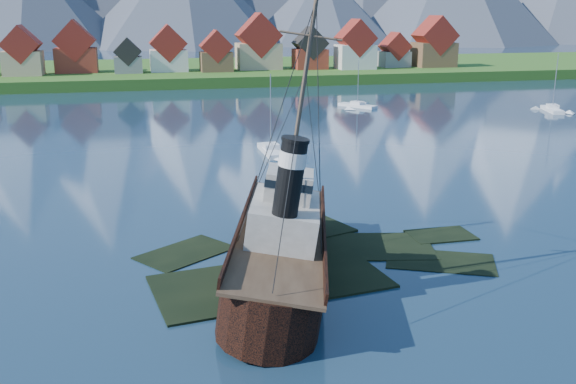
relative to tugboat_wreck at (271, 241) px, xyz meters
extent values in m
plane|color=#162C3F|center=(2.61, 0.39, -2.86)|extent=(1400.00, 1400.00, 0.00)
cube|color=black|center=(-0.39, -1.61, -3.18)|extent=(19.08, 11.42, 1.00)
cube|color=black|center=(8.61, 4.39, -3.24)|extent=(15.15, 9.76, 1.00)
cube|color=black|center=(4.61, 9.39, -3.14)|extent=(11.45, 9.06, 1.00)
cube|color=black|center=(14.61, -0.61, -3.28)|extent=(10.27, 8.34, 1.00)
cube|color=black|center=(-6.39, 6.39, -3.26)|extent=(9.42, 8.68, 1.00)
cube|color=black|center=(17.61, 5.39, -3.21)|extent=(6.00, 4.00, 1.00)
cube|color=#274F16|center=(2.61, 170.39, -2.86)|extent=(600.00, 80.00, 3.20)
cube|color=#3F3D38|center=(2.61, 132.39, -2.86)|extent=(600.00, 2.50, 2.00)
cube|color=tan|center=(-40.39, 150.39, 3.54)|extent=(10.50, 9.00, 6.80)
cube|color=maroon|center=(-40.39, 150.39, 8.83)|extent=(10.69, 9.18, 10.69)
cube|color=maroon|center=(-26.39, 156.39, 3.74)|extent=(12.00, 8.50, 7.20)
cube|color=maroon|center=(-26.39, 156.39, 9.50)|extent=(12.22, 8.67, 12.22)
cube|color=slate|center=(-11.39, 151.39, 2.54)|extent=(8.00, 7.00, 4.80)
cube|color=black|center=(-11.39, 151.39, 6.38)|extent=(8.15, 7.14, 8.15)
cube|color=beige|center=(0.61, 154.39, 3.34)|extent=(11.00, 9.50, 6.40)
cube|color=maroon|center=(0.61, 154.39, 8.52)|extent=(11.20, 9.69, 11.20)
cube|color=brown|center=(14.61, 150.39, 3.04)|extent=(9.50, 8.00, 5.80)
cube|color=maroon|center=(14.61, 150.39, 7.65)|extent=(9.67, 8.16, 9.67)
cube|color=tan|center=(28.61, 155.39, 4.14)|extent=(13.50, 10.00, 8.00)
cube|color=maroon|center=(28.61, 155.39, 10.57)|extent=(13.75, 10.20, 13.75)
cube|color=maroon|center=(44.61, 152.39, 3.24)|extent=(10.00, 8.50, 6.20)
cube|color=black|center=(44.61, 152.39, 8.14)|extent=(10.18, 8.67, 10.18)
cube|color=beige|center=(58.61, 149.39, 3.89)|extent=(11.50, 9.00, 7.50)
cube|color=maroon|center=(58.61, 149.39, 9.71)|extent=(11.71, 9.18, 11.71)
cube|color=slate|center=(73.61, 153.39, 2.64)|extent=(9.00, 7.50, 5.00)
cube|color=maroon|center=(73.61, 153.39, 6.76)|extent=(9.16, 7.65, 9.16)
cube|color=brown|center=(86.61, 151.39, 4.04)|extent=(12.50, 10.00, 7.80)
cube|color=maroon|center=(86.61, 151.39, 10.19)|extent=(12.73, 10.20, 12.73)
cone|color=#2D333D|center=(-67.39, 374.39, 24.14)|extent=(120.00, 120.00, 58.00)
cone|color=#2D333D|center=(112.61, 373.39, 20.14)|extent=(110.00, 110.00, 50.00)
cone|color=#2D333D|center=(292.61, 371.39, 25.14)|extent=(124.00, 124.00, 60.00)
cube|color=black|center=(0.00, -1.43, -0.71)|extent=(6.64, 19.14, 3.99)
cone|color=black|center=(0.00, 10.99, -0.71)|extent=(6.64, 6.64, 6.64)
cylinder|color=black|center=(0.00, -10.99, -0.71)|extent=(6.64, 6.64, 3.99)
cube|color=#4C3826|center=(0.00, -1.43, 1.37)|extent=(6.51, 25.25, 0.24)
cube|color=black|center=(-3.19, -1.43, 1.80)|extent=(0.19, 24.45, 0.85)
cube|color=black|center=(3.19, -1.43, 1.80)|extent=(0.19, 24.45, 0.85)
cube|color=#ADA89E|center=(0.00, -2.85, 2.80)|extent=(4.94, 8.07, 2.85)
cube|color=#ADA89E|center=(0.00, -1.90, 5.27)|extent=(3.42, 3.80, 2.09)
cylinder|color=black|center=(0.00, -5.98, 6.88)|extent=(1.80, 1.80, 5.32)
cylinder|color=silver|center=(0.00, -5.98, 8.21)|extent=(1.90, 1.90, 1.04)
cylinder|color=#473828|center=(0.00, 6.17, 7.16)|extent=(0.27, 0.27, 11.39)
cylinder|color=#473828|center=(0.00, -3.80, 12.48)|extent=(0.30, 0.30, 12.34)
cube|color=silver|center=(76.42, 72.33, -2.75)|extent=(5.06, 9.53, 1.31)
cube|color=silver|center=(76.42, 72.33, -1.71)|extent=(2.74, 3.10, 0.76)
cylinder|color=gray|center=(76.42, 72.33, 3.58)|extent=(0.15, 0.15, 11.34)
cube|color=silver|center=(38.15, 88.00, -2.76)|extent=(7.14, 9.01, 1.12)
cube|color=silver|center=(38.15, 88.00, -1.88)|extent=(3.16, 3.30, 0.65)
cylinder|color=gray|center=(38.15, 88.00, 2.63)|extent=(0.13, 0.13, 9.67)
cube|color=silver|center=(9.47, 45.17, -2.75)|extent=(2.46, 9.64, 1.28)
cube|color=silver|center=(9.47, 45.17, -1.74)|extent=(2.13, 2.71, 0.74)
cylinder|color=gray|center=(9.47, 45.17, 3.41)|extent=(0.15, 0.15, 11.05)
camera|label=1|loc=(-9.76, -47.17, 17.65)|focal=40.00mm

